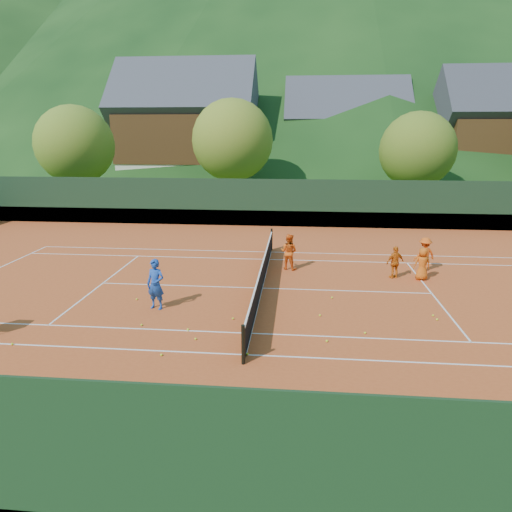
# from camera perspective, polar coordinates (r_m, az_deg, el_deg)

# --- Properties ---
(ground) EXTENTS (400.00, 400.00, 0.00)m
(ground) POSITION_cam_1_polar(r_m,az_deg,el_deg) (17.73, 0.75, -4.10)
(ground) COLOR #2B4D18
(ground) RESTS_ON ground
(clay_court) EXTENTS (40.00, 24.00, 0.02)m
(clay_court) POSITION_cam_1_polar(r_m,az_deg,el_deg) (17.73, 0.75, -4.07)
(clay_court) COLOR #B7481D
(clay_court) RESTS_ON ground
(coach) EXTENTS (0.72, 0.56, 1.75)m
(coach) POSITION_cam_1_polar(r_m,az_deg,el_deg) (15.84, -12.44, -3.48)
(coach) COLOR #1A47AB
(coach) RESTS_ON clay_court
(student_a) EXTENTS (0.93, 0.84, 1.57)m
(student_a) POSITION_cam_1_polar(r_m,az_deg,el_deg) (19.99, 4.12, 0.53)
(student_a) COLOR orange
(student_a) RESTS_ON clay_court
(student_b) EXTENTS (0.86, 0.62, 1.35)m
(student_b) POSITION_cam_1_polar(r_m,az_deg,el_deg) (19.59, 16.99, -0.76)
(student_b) COLOR #D56412
(student_b) RESTS_ON clay_court
(student_c) EXTENTS (0.69, 0.47, 1.34)m
(student_c) POSITION_cam_1_polar(r_m,az_deg,el_deg) (19.73, 20.07, -0.93)
(student_c) COLOR #D25A12
(student_c) RESTS_ON clay_court
(student_d) EXTENTS (1.09, 0.85, 1.49)m
(student_d) POSITION_cam_1_polar(r_m,az_deg,el_deg) (20.98, 20.32, 0.19)
(student_d) COLOR #E85614
(student_d) RESTS_ON clay_court
(tennis_ball_1) EXTENTS (0.07, 0.07, 0.07)m
(tennis_ball_1) POSITION_cam_1_polar(r_m,az_deg,el_deg) (14.85, -14.12, -8.35)
(tennis_ball_1) COLOR #C6F729
(tennis_ball_1) RESTS_ON clay_court
(tennis_ball_2) EXTENTS (0.07, 0.07, 0.07)m
(tennis_ball_2) POSITION_cam_1_polar(r_m,az_deg,el_deg) (14.26, 13.48, -9.33)
(tennis_ball_2) COLOR #C6F729
(tennis_ball_2) RESTS_ON clay_court
(tennis_ball_3) EXTENTS (0.07, 0.07, 0.07)m
(tennis_ball_3) POSITION_cam_1_polar(r_m,az_deg,el_deg) (16.19, 21.25, -6.94)
(tennis_ball_3) COLOR #C6F729
(tennis_ball_3) RESTS_ON clay_court
(tennis_ball_4) EXTENTS (0.07, 0.07, 0.07)m
(tennis_ball_4) POSITION_cam_1_polar(r_m,az_deg,el_deg) (9.45, 5.45, -22.98)
(tennis_ball_4) COLOR #C6F729
(tennis_ball_4) RESTS_ON clay_court
(tennis_ball_5) EXTENTS (0.07, 0.07, 0.07)m
(tennis_ball_5) POSITION_cam_1_polar(r_m,az_deg,el_deg) (12.89, -11.74, -12.00)
(tennis_ball_5) COLOR #C6F729
(tennis_ball_5) RESTS_ON clay_court
(tennis_ball_6) EXTENTS (0.07, 0.07, 0.07)m
(tennis_ball_6) POSITION_cam_1_polar(r_m,az_deg,el_deg) (14.93, -28.18, -9.67)
(tennis_ball_6) COLOR #C6F729
(tennis_ball_6) RESTS_ON clay_court
(tennis_ball_7) EXTENTS (0.07, 0.07, 0.07)m
(tennis_ball_7) POSITION_cam_1_polar(r_m,az_deg,el_deg) (13.63, -7.56, -10.22)
(tennis_ball_7) COLOR #C6F729
(tennis_ball_7) RESTS_ON clay_court
(tennis_ball_8) EXTENTS (0.07, 0.07, 0.07)m
(tennis_ball_8) POSITION_cam_1_polar(r_m,az_deg,el_deg) (14.89, -2.89, -7.81)
(tennis_ball_8) COLOR #C6F729
(tennis_ball_8) RESTS_ON clay_court
(tennis_ball_9) EXTENTS (0.07, 0.07, 0.07)m
(tennis_ball_9) POSITION_cam_1_polar(r_m,az_deg,el_deg) (14.25, -8.51, -9.08)
(tennis_ball_9) COLOR #C6F729
(tennis_ball_9) RESTS_ON clay_court
(tennis_ball_12) EXTENTS (0.07, 0.07, 0.07)m
(tennis_ball_12) POSITION_cam_1_polar(r_m,az_deg,el_deg) (16.88, 9.48, -5.15)
(tennis_ball_12) COLOR #C6F729
(tennis_ball_12) RESTS_ON clay_court
(tennis_ball_15) EXTENTS (0.07, 0.07, 0.07)m
(tennis_ball_15) POSITION_cam_1_polar(r_m,az_deg,el_deg) (13.54, 8.85, -10.45)
(tennis_ball_15) COLOR #C6F729
(tennis_ball_15) RESTS_ON clay_court
(tennis_ball_16) EXTENTS (0.07, 0.07, 0.07)m
(tennis_ball_16) POSITION_cam_1_polar(r_m,az_deg,el_deg) (15.91, 21.70, -7.38)
(tennis_ball_16) COLOR #C6F729
(tennis_ball_16) RESTS_ON clay_court
(tennis_ball_17) EXTENTS (0.07, 0.07, 0.07)m
(tennis_ball_17) POSITION_cam_1_polar(r_m,az_deg,el_deg) (15.26, 8.00, -7.35)
(tennis_ball_17) COLOR #C6F729
(tennis_ball_17) RESTS_ON clay_court
(tennis_ball_18) EXTENTS (0.07, 0.07, 0.07)m
(tennis_ball_18) POSITION_cam_1_polar(r_m,az_deg,el_deg) (17.05, -14.68, -5.25)
(tennis_ball_18) COLOR #C6F729
(tennis_ball_18) RESTS_ON clay_court
(tennis_ball_19) EXTENTS (0.07, 0.07, 0.07)m
(tennis_ball_19) POSITION_cam_1_polar(r_m,az_deg,el_deg) (12.67, -1.08, -12.16)
(tennis_ball_19) COLOR #C6F729
(tennis_ball_19) RESTS_ON clay_court
(court_lines) EXTENTS (23.83, 11.03, 0.00)m
(court_lines) POSITION_cam_1_polar(r_m,az_deg,el_deg) (17.73, 0.75, -4.03)
(court_lines) COLOR white
(court_lines) RESTS_ON clay_court
(tennis_net) EXTENTS (0.10, 12.07, 1.10)m
(tennis_net) POSITION_cam_1_polar(r_m,az_deg,el_deg) (17.57, 0.76, -2.50)
(tennis_net) COLOR black
(tennis_net) RESTS_ON clay_court
(perimeter_fence) EXTENTS (40.40, 24.24, 3.00)m
(perimeter_fence) POSITION_cam_1_polar(r_m,az_deg,el_deg) (17.35, 0.76, -0.15)
(perimeter_fence) COLOR black
(perimeter_fence) RESTS_ON clay_court
(chalet_left) EXTENTS (13.80, 9.93, 12.92)m
(chalet_left) POSITION_cam_1_polar(r_m,az_deg,el_deg) (48.03, -8.55, 14.89)
(chalet_left) COLOR beige
(chalet_left) RESTS_ON ground
(chalet_mid) EXTENTS (12.65, 8.82, 11.45)m
(chalet_mid) POSITION_cam_1_polar(r_m,az_deg,el_deg) (50.89, 10.99, 14.06)
(chalet_mid) COLOR beige
(chalet_mid) RESTS_ON ground
(chalet_right) EXTENTS (11.50, 8.82, 11.91)m
(chalet_right) POSITION_cam_1_polar(r_m,az_deg,el_deg) (50.26, 27.96, 12.89)
(chalet_right) COLOR beige
(chalet_right) RESTS_ON ground
(tree_a) EXTENTS (6.00, 6.00, 7.88)m
(tree_a) POSITION_cam_1_polar(r_m,az_deg,el_deg) (38.78, -21.73, 12.77)
(tree_a) COLOR #412B1A
(tree_a) RESTS_ON ground
(tree_b) EXTENTS (6.40, 6.40, 8.40)m
(tree_b) POSITION_cam_1_polar(r_m,az_deg,el_deg) (37.06, -2.98, 14.24)
(tree_b) COLOR #3C2518
(tree_b) RESTS_ON ground
(tree_c) EXTENTS (5.60, 5.60, 7.35)m
(tree_c) POSITION_cam_1_polar(r_m,az_deg,el_deg) (36.73, 19.50, 12.38)
(tree_c) COLOR #3E2A19
(tree_c) RESTS_ON ground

